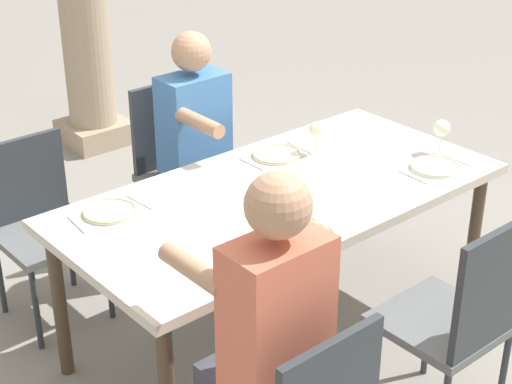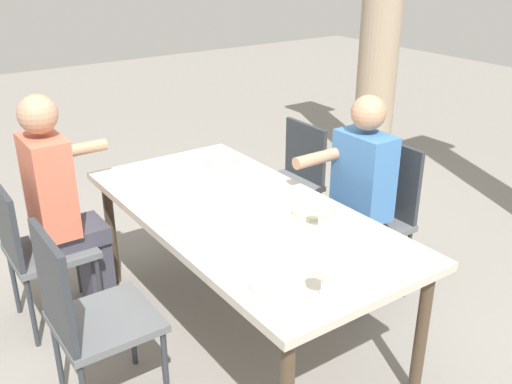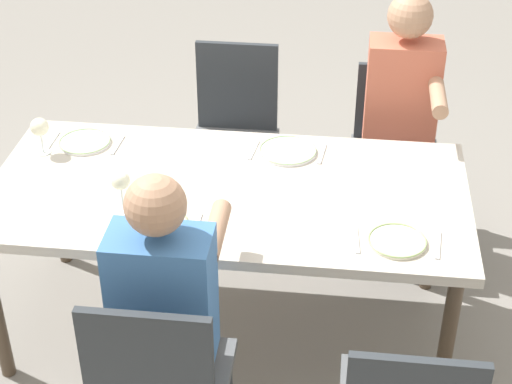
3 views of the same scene
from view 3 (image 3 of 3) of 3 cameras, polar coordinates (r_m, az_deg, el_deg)
name	(u,v)px [view 3 (image 3 of 3)]	position (r m, az deg, el deg)	size (l,w,h in m)	color
ground_plane	(230,326)	(3.85, -1.77, -9.22)	(16.00, 16.00, 0.00)	gray
dining_table	(228,201)	(3.42, -1.97, -0.62)	(1.96, 0.96, 0.76)	beige
chair_west_south	(395,142)	(4.26, 9.53, 3.39)	(0.44, 0.44, 0.88)	#5B5E61
chair_mid_north	(159,383)	(2.85, -6.68, -12.92)	(0.44, 0.44, 0.96)	#5B5E61
chair_mid_south	(235,127)	(4.28, -1.48, 4.49)	(0.44, 0.44, 0.96)	#5B5E61
diner_woman_green	(400,124)	(4.00, 9.90, 4.62)	(0.35, 0.49, 1.33)	#3F3F4C
diner_man_white	(170,314)	(2.90, -5.94, -8.37)	(0.35, 0.49, 1.28)	#3F3F4C
plate_0	(397,241)	(3.11, 9.69, -3.34)	(0.22, 0.22, 0.02)	silver
fork_0	(438,245)	(3.13, 12.41, -3.59)	(0.02, 0.17, 0.01)	silver
spoon_0	(356,239)	(3.11, 6.92, -3.26)	(0.02, 0.17, 0.01)	silver
plate_1	(288,151)	(3.63, 2.19, 2.86)	(0.25, 0.25, 0.02)	white
fork_1	(322,154)	(3.63, 4.55, 2.63)	(0.02, 0.17, 0.01)	silver
spoon_1	(254,150)	(3.64, -0.16, 2.92)	(0.02, 0.17, 0.01)	silver
plate_2	(158,223)	(3.19, -6.76, -2.11)	(0.23, 0.23, 0.02)	silver
wine_glass_2	(120,182)	(3.25, -9.30, 0.70)	(0.08, 0.08, 0.16)	white
fork_2	(197,227)	(3.16, -4.10, -2.39)	(0.02, 0.17, 0.01)	silver
spoon_2	(120,221)	(3.23, -9.35, -2.00)	(0.02, 0.17, 0.01)	silver
plate_3	(85,142)	(3.77, -11.70, 3.40)	(0.23, 0.23, 0.02)	white
wine_glass_3	(40,128)	(3.69, -14.66, 4.29)	(0.08, 0.08, 0.17)	white
fork_3	(118,145)	(3.73, -9.50, 3.21)	(0.02, 0.17, 0.01)	silver
spoon_3	(52,141)	(3.82, -13.84, 3.42)	(0.02, 0.17, 0.01)	silver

